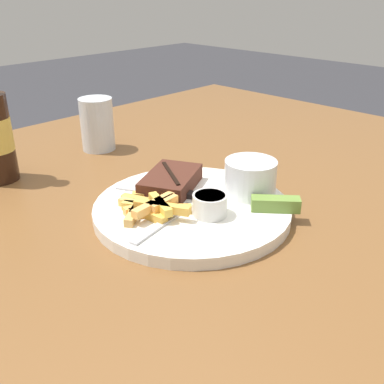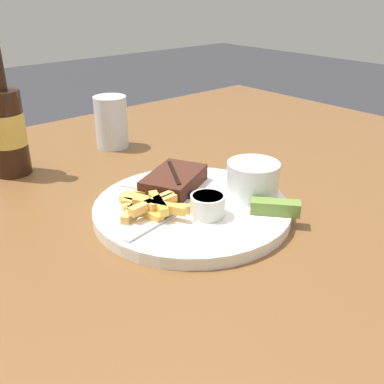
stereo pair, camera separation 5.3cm
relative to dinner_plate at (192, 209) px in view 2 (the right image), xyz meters
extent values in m
cube|color=brown|center=(0.00, 0.00, -0.03)|extent=(1.48, 1.22, 0.04)
cylinder|color=brown|center=(0.68, 0.55, -0.41)|extent=(0.06, 0.06, 0.72)
cylinder|color=white|center=(0.00, 0.00, 0.00)|extent=(0.30, 0.30, 0.01)
cylinder|color=white|center=(0.00, 0.00, 0.01)|extent=(0.30, 0.30, 0.00)
cube|color=#472319|center=(0.02, 0.06, 0.02)|extent=(0.13, 0.12, 0.03)
cube|color=black|center=(0.02, 0.06, 0.04)|extent=(0.05, 0.09, 0.00)
cube|color=gold|center=(-0.07, 0.01, 0.02)|extent=(0.02, 0.06, 0.01)
cube|color=gold|center=(-0.06, 0.01, 0.03)|extent=(0.03, 0.06, 0.01)
cube|color=tan|center=(-0.09, 0.03, 0.02)|extent=(0.05, 0.04, 0.01)
cube|color=gold|center=(-0.03, 0.05, 0.02)|extent=(0.05, 0.05, 0.01)
cube|color=#EF9F3D|center=(-0.07, 0.02, 0.02)|extent=(0.05, 0.04, 0.01)
cube|color=gold|center=(-0.06, 0.03, 0.02)|extent=(0.05, 0.06, 0.01)
cube|color=#F1A848|center=(-0.06, 0.05, 0.02)|extent=(0.03, 0.06, 0.01)
cube|color=gold|center=(-0.04, 0.00, 0.02)|extent=(0.05, 0.05, 0.01)
cube|color=gold|center=(-0.06, 0.00, 0.03)|extent=(0.05, 0.08, 0.01)
cube|color=#EEA34D|center=(-0.07, 0.04, 0.02)|extent=(0.05, 0.02, 0.01)
cube|color=#F0AF58|center=(-0.06, 0.01, 0.03)|extent=(0.08, 0.02, 0.01)
cube|color=#F3AA56|center=(-0.05, 0.01, 0.03)|extent=(0.05, 0.01, 0.01)
cube|color=#E6B95A|center=(-0.07, 0.04, 0.02)|extent=(0.03, 0.07, 0.01)
cylinder|color=white|center=(0.09, -0.04, 0.04)|extent=(0.08, 0.08, 0.06)
cylinder|color=beige|center=(0.09, -0.04, 0.06)|extent=(0.07, 0.07, 0.01)
cylinder|color=silver|center=(-0.01, -0.04, 0.02)|extent=(0.05, 0.05, 0.03)
cylinder|color=#C67A4C|center=(-0.01, -0.04, 0.04)|extent=(0.04, 0.04, 0.01)
cube|color=olive|center=(0.07, -0.10, 0.02)|extent=(0.06, 0.07, 0.02)
cube|color=#B7B7BC|center=(-0.09, -0.02, 0.01)|extent=(0.10, 0.03, 0.00)
cube|color=#B7B7BC|center=(-0.02, -0.01, 0.01)|extent=(0.03, 0.01, 0.00)
cube|color=#B7B7BC|center=(-0.02, 0.00, 0.01)|extent=(0.03, 0.01, 0.00)
cube|color=#B7B7BC|center=(-0.02, 0.00, 0.01)|extent=(0.03, 0.01, 0.00)
cube|color=#B7B7BC|center=(-0.02, 0.08, 0.01)|extent=(0.07, 0.11, 0.00)
cube|color=black|center=(0.02, 0.01, 0.01)|extent=(0.04, 0.06, 0.01)
cylinder|color=black|center=(-0.14, 0.34, 0.07)|extent=(0.07, 0.07, 0.15)
cylinder|color=gold|center=(-0.14, 0.34, 0.08)|extent=(0.07, 0.07, 0.06)
cylinder|color=silver|center=(0.08, 0.35, 0.05)|extent=(0.07, 0.07, 0.11)
camera|label=1|loc=(-0.44, -0.42, 0.31)|focal=42.00mm
camera|label=2|loc=(-0.40, -0.46, 0.31)|focal=42.00mm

